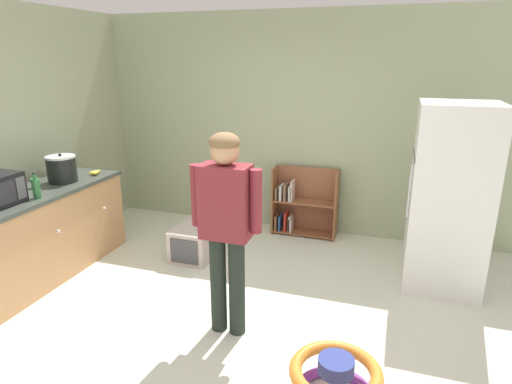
% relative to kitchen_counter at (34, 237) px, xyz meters
% --- Properties ---
extents(ground_plane, '(12.00, 12.00, 0.00)m').
position_rel_kitchen_counter_xyz_m(ground_plane, '(2.20, -0.14, -0.45)').
color(ground_plane, silver).
rests_on(ground_plane, ground).
extents(back_wall, '(5.20, 0.06, 2.70)m').
position_rel_kitchen_counter_xyz_m(back_wall, '(2.20, 2.19, 0.90)').
color(back_wall, '#A0AE8A').
rests_on(back_wall, ground).
extents(left_side_wall, '(0.06, 2.99, 2.70)m').
position_rel_kitchen_counter_xyz_m(left_side_wall, '(-0.43, 0.67, 0.90)').
color(left_side_wall, '#A2AA89').
rests_on(left_side_wall, ground).
extents(kitchen_counter, '(0.65, 2.14, 0.90)m').
position_rel_kitchen_counter_xyz_m(kitchen_counter, '(0.00, 0.00, 0.00)').
color(kitchen_counter, tan).
rests_on(kitchen_counter, ground).
extents(refrigerator, '(0.73, 0.68, 1.78)m').
position_rel_kitchen_counter_xyz_m(refrigerator, '(3.85, 1.16, 0.44)').
color(refrigerator, white).
rests_on(refrigerator, ground).
extents(bookshelf, '(0.80, 0.28, 0.85)m').
position_rel_kitchen_counter_xyz_m(bookshelf, '(2.26, 2.01, -0.08)').
color(bookshelf, brown).
rests_on(bookshelf, ground).
extents(standing_person, '(0.57, 0.23, 1.65)m').
position_rel_kitchen_counter_xyz_m(standing_person, '(2.15, -0.21, 0.55)').
color(standing_person, '#212A24').
rests_on(standing_person, ground).
extents(baby_walker, '(0.60, 0.60, 0.32)m').
position_rel_kitchen_counter_xyz_m(baby_walker, '(3.09, -0.72, -0.29)').
color(baby_walker, purple).
rests_on(baby_walker, ground).
extents(pet_carrier, '(0.42, 0.55, 0.36)m').
position_rel_kitchen_counter_xyz_m(pet_carrier, '(1.29, 0.96, -0.27)').
color(pet_carrier, beige).
rests_on(pet_carrier, ground).
extents(crock_pot, '(0.30, 0.30, 0.31)m').
position_rel_kitchen_counter_xyz_m(crock_pot, '(0.02, 0.47, 0.59)').
color(crock_pot, black).
rests_on(crock_pot, kitchen_counter).
extents(banana_bunch, '(0.12, 0.16, 0.04)m').
position_rel_kitchen_counter_xyz_m(banana_bunch, '(0.16, 0.82, 0.48)').
color(banana_bunch, yellow).
rests_on(banana_bunch, kitchen_counter).
extents(green_glass_bottle, '(0.07, 0.07, 0.25)m').
position_rel_kitchen_counter_xyz_m(green_glass_bottle, '(0.18, -0.05, 0.55)').
color(green_glass_bottle, '#33753D').
rests_on(green_glass_bottle, kitchen_counter).
extents(green_cup, '(0.08, 0.08, 0.09)m').
position_rel_kitchen_counter_xyz_m(green_cup, '(-0.09, 0.21, 0.50)').
color(green_cup, green).
rests_on(green_cup, kitchen_counter).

